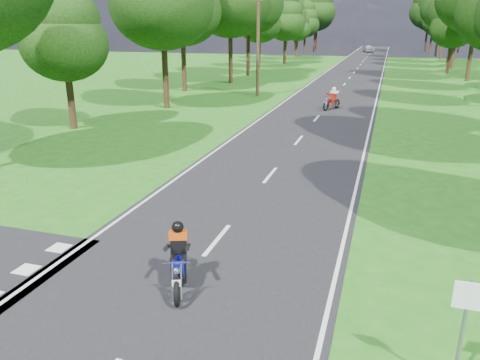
% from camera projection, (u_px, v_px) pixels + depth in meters
% --- Properties ---
extents(ground, '(160.00, 160.00, 0.00)m').
position_uv_depth(ground, '(188.00, 276.00, 10.92)').
color(ground, '#1E5A14').
rests_on(ground, ground).
extents(main_road, '(7.00, 140.00, 0.02)m').
position_uv_depth(main_road, '(354.00, 73.00, 56.16)').
color(main_road, black).
rests_on(main_road, ground).
extents(road_markings, '(7.40, 140.00, 0.01)m').
position_uv_depth(road_markings, '(352.00, 74.00, 54.50)').
color(road_markings, silver).
rests_on(road_markings, main_road).
extents(treeline, '(40.00, 115.35, 14.78)m').
position_uv_depth(treeline, '(376.00, 3.00, 62.24)').
color(treeline, black).
rests_on(treeline, ground).
extents(telegraph_pole, '(1.20, 0.26, 8.00)m').
position_uv_depth(telegraph_pole, '(258.00, 44.00, 36.66)').
color(telegraph_pole, '#382616').
rests_on(telegraph_pole, ground).
extents(road_sign, '(0.45, 0.07, 2.00)m').
position_uv_depth(road_sign, '(465.00, 319.00, 7.12)').
color(road_sign, slate).
rests_on(road_sign, ground).
extents(rider_near_blue, '(1.20, 1.89, 1.49)m').
position_uv_depth(rider_near_blue, '(178.00, 256.00, 10.26)').
color(rider_near_blue, '#0D0E97').
rests_on(rider_near_blue, main_road).
extents(rider_far_red, '(1.28, 1.91, 1.51)m').
position_uv_depth(rider_far_red, '(332.00, 98.00, 31.78)').
color(rider_far_red, '#970B0D').
rests_on(rider_far_red, main_road).
extents(distant_car, '(2.73, 4.69, 1.50)m').
position_uv_depth(distant_car, '(368.00, 48.00, 95.55)').
color(distant_car, '#B2B6BA').
rests_on(distant_car, main_road).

